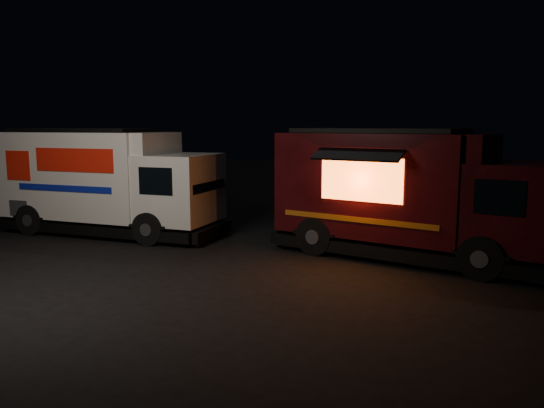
{
  "coord_description": "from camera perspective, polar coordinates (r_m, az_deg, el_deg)",
  "views": [
    {
      "loc": [
        4.93,
        -12.02,
        3.46
      ],
      "look_at": [
        1.39,
        2.0,
        1.3
      ],
      "focal_mm": 35.0,
      "sensor_mm": 36.0,
      "label": 1
    }
  ],
  "objects": [
    {
      "name": "ground",
      "position": [
        13.44,
        -7.91,
        -6.51
      ],
      "size": [
        80.0,
        80.0,
        0.0
      ],
      "primitive_type": "plane",
      "color": "black",
      "rests_on": "ground"
    },
    {
      "name": "red_truck",
      "position": [
        14.28,
        14.78,
        1.08
      ],
      "size": [
        7.73,
        4.92,
        3.38
      ],
      "primitive_type": null,
      "rotation": [
        0.0,
        0.0,
        -0.34
      ],
      "color": "#3B0A0F",
      "rests_on": "ground"
    },
    {
      "name": "white_truck",
      "position": [
        17.7,
        -16.96,
        2.34
      ],
      "size": [
        7.62,
        3.27,
        3.35
      ],
      "primitive_type": null,
      "rotation": [
        0.0,
        0.0,
        -0.1
      ],
      "color": "silver",
      "rests_on": "ground"
    }
  ]
}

